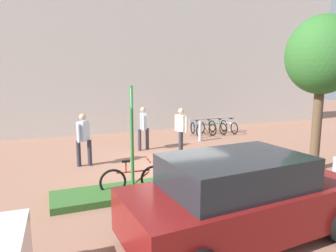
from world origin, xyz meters
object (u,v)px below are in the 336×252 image
(person_shirt_white, at_px, (181,128))
(bike_at_sign, at_px, (134,179))
(bike_rack_cluster, at_px, (212,127))
(parking_sign_post, at_px, (132,125))
(tree_sidewalk, at_px, (322,56))
(car_maroon_wagon, at_px, (241,198))
(person_shirt_blue, at_px, (143,126))
(bollard_steel, at_px, (200,131))
(person_casual_tan, at_px, (83,136))

(person_shirt_white, bearing_deg, bike_at_sign, -130.52)
(bike_at_sign, height_order, bike_rack_cluster, bike_at_sign)
(parking_sign_post, bearing_deg, bike_rack_cluster, 46.64)
(tree_sidewalk, xyz_separation_m, car_maroon_wagon, (-4.55, -2.54, -2.72))
(parking_sign_post, relative_size, bike_rack_cluster, 1.00)
(person_shirt_blue, bearing_deg, bollard_steel, 13.00)
(tree_sidewalk, height_order, bollard_steel, tree_sidewalk)
(bike_rack_cluster, xyz_separation_m, person_shirt_blue, (-4.29, -1.96, 0.64))
(bike_at_sign, distance_m, car_maroon_wagon, 3.08)
(person_shirt_blue, xyz_separation_m, car_maroon_wagon, (-0.41, -7.05, -0.23))
(bollard_steel, relative_size, person_casual_tan, 0.52)
(bike_rack_cluster, xyz_separation_m, person_shirt_white, (-3.12, -2.96, 0.64))
(tree_sidewalk, height_order, car_maroon_wagon, tree_sidewalk)
(tree_sidewalk, xyz_separation_m, bollard_steel, (-1.24, 5.18, -3.02))
(bollard_steel, height_order, person_casual_tan, person_casual_tan)
(bike_rack_cluster, bearing_deg, tree_sidewalk, -91.34)
(person_casual_tan, bearing_deg, bike_rack_cluster, 26.38)
(bike_rack_cluster, bearing_deg, person_shirt_blue, -155.43)
(bike_at_sign, bearing_deg, person_shirt_blue, 69.39)
(bollard_steel, height_order, person_shirt_white, person_shirt_white)
(car_maroon_wagon, bearing_deg, person_casual_tan, 109.80)
(tree_sidewalk, distance_m, car_maroon_wagon, 5.88)
(parking_sign_post, height_order, bollard_steel, parking_sign_post)
(tree_sidewalk, distance_m, person_shirt_white, 5.23)
(bike_rack_cluster, xyz_separation_m, person_casual_tan, (-6.75, -3.35, 0.64))
(parking_sign_post, bearing_deg, person_shirt_white, 49.72)
(person_shirt_white, bearing_deg, bollard_steel, 44.04)
(tree_sidewalk, distance_m, bike_rack_cluster, 7.19)
(bollard_steel, distance_m, car_maroon_wagon, 8.41)
(person_shirt_white, distance_m, car_maroon_wagon, 6.26)
(bike_at_sign, height_order, car_maroon_wagon, car_maroon_wagon)
(tree_sidewalk, relative_size, bollard_steel, 5.20)
(bike_rack_cluster, bearing_deg, person_casual_tan, -153.62)
(tree_sidewalk, bearing_deg, bike_at_sign, 177.33)
(bollard_steel, bearing_deg, parking_sign_post, -132.30)
(parking_sign_post, distance_m, car_maroon_wagon, 3.15)
(bike_at_sign, xyz_separation_m, bollard_steel, (4.50, 4.91, 0.10))
(person_shirt_blue, bearing_deg, tree_sidewalk, -47.41)
(person_casual_tan, xyz_separation_m, person_shirt_blue, (2.45, 1.38, 0.00))
(person_casual_tan, height_order, person_shirt_blue, same)
(person_casual_tan, bearing_deg, bike_at_sign, -73.32)
(tree_sidewalk, distance_m, parking_sign_post, 6.04)
(bike_at_sign, relative_size, bollard_steel, 1.87)
(parking_sign_post, relative_size, car_maroon_wagon, 0.61)
(tree_sidewalk, bearing_deg, person_casual_tan, 154.64)
(bike_rack_cluster, distance_m, person_casual_tan, 7.56)
(parking_sign_post, bearing_deg, tree_sidewalk, -1.88)
(bike_rack_cluster, height_order, person_casual_tan, person_casual_tan)
(person_shirt_blue, distance_m, car_maroon_wagon, 7.07)
(bike_at_sign, xyz_separation_m, person_shirt_white, (2.77, 3.24, 0.63))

